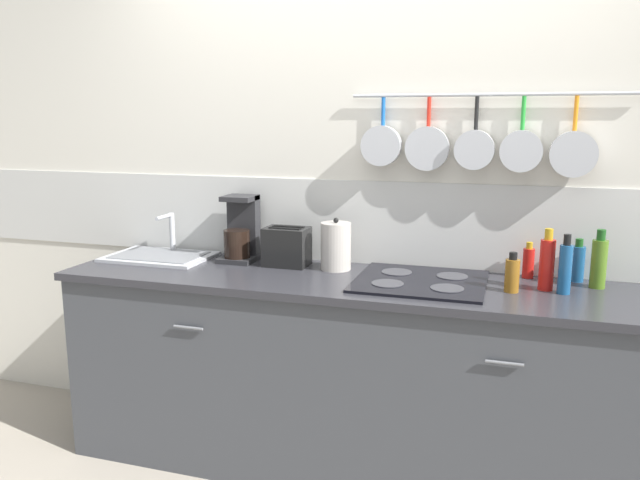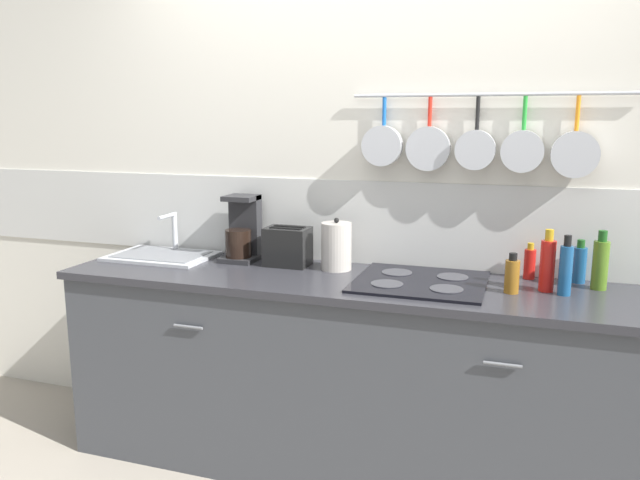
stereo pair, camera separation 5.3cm
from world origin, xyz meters
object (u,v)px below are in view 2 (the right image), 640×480
at_px(kettle, 336,246).
at_px(bottle_olive_oil, 566,269).
at_px(toaster, 288,246).
at_px(bottle_vinegar, 547,264).
at_px(bottle_cooking_wine, 530,263).
at_px(bottle_sesame_oil, 579,264).
at_px(bottle_hot_sauce, 512,275).
at_px(bottle_dish_soap, 600,264).
at_px(coffee_maker, 242,233).

bearing_deg(kettle, bottle_olive_oil, -6.68).
relative_size(toaster, bottle_vinegar, 0.87).
relative_size(bottle_cooking_wine, bottle_vinegar, 0.63).
distance_m(bottle_vinegar, bottle_olive_oil, 0.08).
bearing_deg(bottle_sesame_oil, bottle_vinegar, -126.25).
bearing_deg(bottle_olive_oil, toaster, 174.54).
relative_size(kettle, bottle_cooking_wine, 1.53).
distance_m(bottle_cooking_wine, bottle_olive_oil, 0.27).
height_order(bottle_cooking_wine, bottle_sesame_oil, bottle_sesame_oil).
xyz_separation_m(bottle_vinegar, bottle_olive_oil, (0.07, -0.04, -0.01)).
relative_size(bottle_hot_sauce, bottle_sesame_oil, 0.88).
xyz_separation_m(bottle_olive_oil, bottle_dish_soap, (0.14, 0.14, 0.00)).
bearing_deg(bottle_dish_soap, bottle_sesame_oil, 130.52).
relative_size(toaster, bottle_olive_oil, 0.92).
height_order(bottle_cooking_wine, bottle_vinegar, bottle_vinegar).
relative_size(toaster, kettle, 0.92).
bearing_deg(bottle_cooking_wine, coffee_maker, -177.43).
bearing_deg(bottle_hot_sauce, bottle_olive_oil, 10.53).
height_order(bottle_cooking_wine, bottle_dish_soap, bottle_dish_soap).
bearing_deg(bottle_sesame_oil, kettle, -174.24).
relative_size(bottle_olive_oil, bottle_sesame_oil, 1.30).
distance_m(kettle, bottle_olive_oil, 1.01).
relative_size(kettle, bottle_vinegar, 0.95).
distance_m(coffee_maker, bottle_dish_soap, 1.65).
distance_m(coffee_maker, bottle_vinegar, 1.44).
relative_size(bottle_cooking_wine, bottle_olive_oil, 0.66).
relative_size(bottle_hot_sauce, bottle_vinegar, 0.64).
distance_m(toaster, bottle_sesame_oil, 1.32).
xyz_separation_m(kettle, bottle_cooking_wine, (0.86, 0.11, -0.04)).
distance_m(bottle_hot_sauce, bottle_olive_oil, 0.21).
relative_size(coffee_maker, bottle_vinegar, 1.26).
relative_size(toaster, bottle_hot_sauce, 1.36).
height_order(bottle_sesame_oil, bottle_dish_soap, bottle_dish_soap).
bearing_deg(coffee_maker, bottle_dish_soap, -0.91).
bearing_deg(bottle_cooking_wine, kettle, -172.77).
height_order(kettle, bottle_sesame_oil, kettle).
distance_m(coffee_maker, bottle_cooking_wine, 1.37).
distance_m(bottle_olive_oil, bottle_dish_soap, 0.20).
relative_size(bottle_hot_sauce, bottle_cooking_wine, 1.03).
xyz_separation_m(bottle_hot_sauce, bottle_vinegar, (0.13, 0.08, 0.04)).
distance_m(kettle, bottle_vinegar, 0.93).
height_order(bottle_olive_oil, bottle_sesame_oil, bottle_olive_oil).
height_order(bottle_olive_oil, bottle_dish_soap, bottle_dish_soap).
bearing_deg(bottle_hot_sauce, toaster, 171.44).
bearing_deg(coffee_maker, bottle_olive_oil, -6.25).
height_order(bottle_hot_sauce, bottle_sesame_oil, bottle_sesame_oil).
bearing_deg(bottle_hot_sauce, bottle_cooking_wine, 75.83).
distance_m(toaster, kettle, 0.25).
distance_m(coffee_maker, bottle_olive_oil, 1.52).
xyz_separation_m(bottle_vinegar, bottle_dish_soap, (0.21, 0.10, -0.00)).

